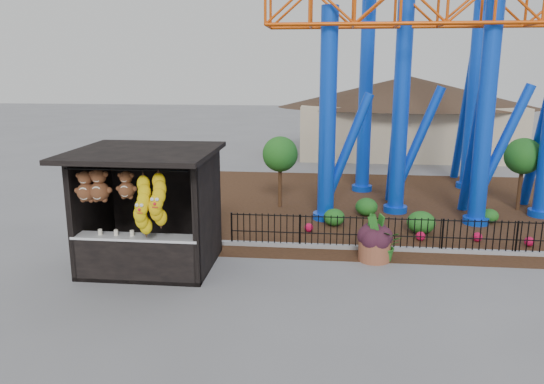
# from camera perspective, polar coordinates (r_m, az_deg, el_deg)

# --- Properties ---
(ground) EXTENTS (120.00, 120.00, 0.00)m
(ground) POSITION_cam_1_polar(r_m,az_deg,el_deg) (12.77, -1.41, -10.31)
(ground) COLOR slate
(ground) RESTS_ON ground
(mulch_bed) EXTENTS (18.00, 12.00, 0.02)m
(mulch_bed) POSITION_cam_1_polar(r_m,az_deg,el_deg) (20.40, 12.83, -1.51)
(mulch_bed) COLOR #331E11
(mulch_bed) RESTS_ON ground
(curb) EXTENTS (18.00, 0.18, 0.12)m
(curb) POSITION_cam_1_polar(r_m,az_deg,el_deg) (15.64, 14.86, -6.01)
(curb) COLOR gray
(curb) RESTS_ON ground
(prize_booth) EXTENTS (3.50, 3.40, 3.12)m
(prize_booth) POSITION_cam_1_polar(r_m,az_deg,el_deg) (13.79, -13.45, -2.14)
(prize_booth) COLOR black
(prize_booth) RESTS_ON ground
(picket_fence) EXTENTS (12.20, 0.06, 1.00)m
(picket_fence) POSITION_cam_1_polar(r_m,az_deg,el_deg) (15.67, 18.22, -4.51)
(picket_fence) COLOR black
(picket_fence) RESTS_ON ground
(roller_coaster) EXTENTS (11.00, 6.37, 10.82)m
(roller_coaster) POSITION_cam_1_polar(r_m,az_deg,el_deg) (20.18, 17.02, 16.54)
(roller_coaster) COLOR blue
(roller_coaster) RESTS_ON ground
(terracotta_planter) EXTENTS (0.87, 0.87, 0.55)m
(terracotta_planter) POSITION_cam_1_polar(r_m,az_deg,el_deg) (14.68, 10.95, -6.20)
(terracotta_planter) COLOR brown
(terracotta_planter) RESTS_ON ground
(planter_foliage) EXTENTS (0.70, 0.70, 0.64)m
(planter_foliage) POSITION_cam_1_polar(r_m,az_deg,el_deg) (14.49, 11.05, -3.98)
(planter_foliage) COLOR #30131F
(planter_foliage) RESTS_ON terracotta_planter
(potted_plant) EXTENTS (0.86, 0.77, 0.89)m
(potted_plant) POSITION_cam_1_polar(r_m,az_deg,el_deg) (14.64, 12.15, -5.61)
(potted_plant) COLOR #245B1B
(potted_plant) RESTS_ON ground
(landscaping) EXTENTS (9.14, 3.34, 0.71)m
(landscaping) POSITION_cam_1_polar(r_m,az_deg,el_deg) (17.95, 15.05, -2.67)
(landscaping) COLOR #1E591A
(landscaping) RESTS_ON mulch_bed
(pavilion) EXTENTS (15.00, 15.00, 4.80)m
(pavilion) POSITION_cam_1_polar(r_m,az_deg,el_deg) (31.97, 14.32, 9.26)
(pavilion) COLOR #BFAD8C
(pavilion) RESTS_ON ground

